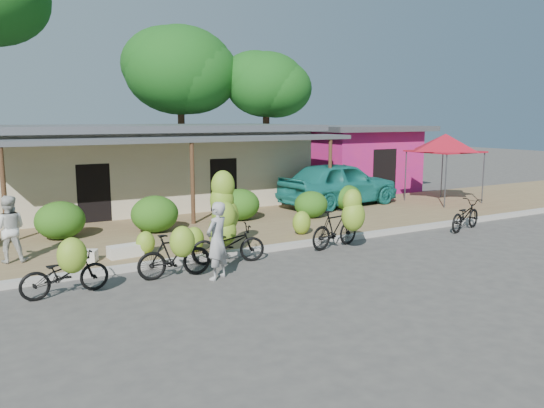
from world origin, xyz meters
The scene contains 26 objects.
ground centered at (0.00, 0.00, 0.00)m, with size 100.00×100.00×0.00m, color #413F3D.
sidewalk centered at (0.00, 5.00, 0.06)m, with size 60.00×6.00×0.12m, color olive.
curb centered at (0.00, 2.00, 0.07)m, with size 60.00×0.25×0.15m, color #A8A399.
shop_main centered at (0.00, 10.93, 1.72)m, with size 13.00×8.50×3.35m.
shop_pink centered at (10.50, 10.99, 1.67)m, with size 6.00×6.00×3.25m.
tree_center_right centered at (3.31, 16.61, 6.17)m, with size 5.77×5.70×8.35m.
tree_near_right centered at (7.31, 14.61, 5.46)m, with size 4.42×4.24×7.11m.
hedge_1 centered at (-4.21, 5.88, 0.67)m, with size 1.42×1.28×1.11m, color #285914.
hedge_2 centered at (-1.53, 5.43, 0.69)m, with size 1.46×1.31×1.14m, color #285914.
hedge_3 centered at (1.63, 5.89, 0.67)m, with size 1.40×1.26×1.09m, color #285914.
hedge_4 centered at (4.02, 5.04, 0.59)m, with size 1.22×1.09×0.95m, color #285914.
hedge_5 centered at (6.21, 5.84, 0.60)m, with size 1.22×1.10×0.95m, color #285914.
red_canopy centered at (10.89, 5.28, 2.61)m, with size 3.50×3.50×2.86m.
bike_far_left centered at (-4.85, 0.78, 0.55)m, with size 1.83×1.28×1.34m.
bike_left centered at (-2.50, 0.83, 0.60)m, with size 1.74×1.18×1.32m.
bike_center centered at (-0.84, 1.74, 0.90)m, with size 1.96×1.38×2.29m.
bike_right centered at (2.43, 1.22, 0.74)m, with size 1.87×1.35×1.73m.
bike_far_right centered at (7.47, 1.22, 0.50)m, with size 2.00×1.19×0.99m.
loose_banana_a centered at (-2.58, 2.89, 0.43)m, with size 0.49×0.42×0.61m, color olive.
loose_banana_b centered at (-1.39, 2.52, 0.45)m, with size 0.53×0.45×0.67m, color olive.
loose_banana_c centered at (2.24, 2.90, 0.48)m, with size 0.58×0.49×0.72m, color olive.
sack_near centered at (-3.11, 2.91, 0.27)m, with size 0.85×0.40×0.30m, color beige.
sack_far centered at (-4.18, 2.98, 0.26)m, with size 0.75×0.38×0.28m, color beige.
vendor centered at (-1.68, 0.37, 0.89)m, with size 0.65×0.42×1.77m, color #9C9C9C.
bystander centered at (-5.67, 3.81, 0.94)m, with size 0.80×0.62×1.65m, color silver.
teal_van centered at (6.51, 6.73, 1.02)m, with size 2.12×5.27×1.79m, color #19746C.
Camera 1 is at (-6.40, -10.32, 3.60)m, focal length 35.00 mm.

